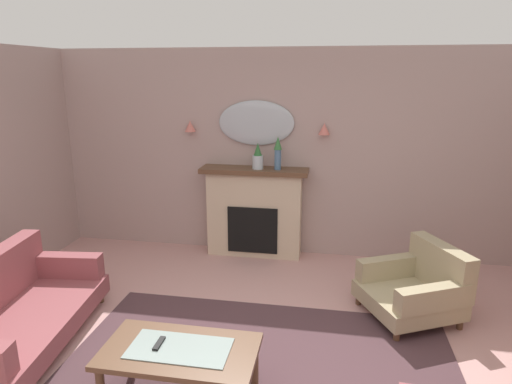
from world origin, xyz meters
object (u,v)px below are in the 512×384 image
at_px(wall_mirror, 256,123).
at_px(wall_sconce_right, 324,129).
at_px(mantel_vase_centre, 278,152).
at_px(armchair_near_fireplace, 417,286).
at_px(mantel_vase_left, 258,158).
at_px(tv_remote, 159,344).
at_px(wall_sconce_left, 190,126).
at_px(coffee_table, 180,356).
at_px(fireplace, 254,213).
at_px(floral_couch, 11,311).

distance_m(wall_mirror, wall_sconce_right, 0.85).
bearing_deg(mantel_vase_centre, armchair_near_fireplace, -37.79).
height_order(mantel_vase_left, armchair_near_fireplace, mantel_vase_left).
bearing_deg(armchair_near_fireplace, wall_mirror, 143.45).
bearing_deg(tv_remote, wall_sconce_right, 69.89).
relative_size(wall_mirror, wall_sconce_left, 6.86).
relative_size(mantel_vase_centre, coffee_table, 0.37).
bearing_deg(mantel_vase_centre, fireplace, 174.61).
bearing_deg(wall_mirror, coffee_table, -90.73).
bearing_deg(floral_couch, fireplace, 53.73).
bearing_deg(wall_sconce_right, floral_couch, -136.53).
xyz_separation_m(wall_mirror, tv_remote, (-0.19, -2.90, -1.26)).
bearing_deg(wall_mirror, wall_sconce_right, -3.37).
bearing_deg(floral_couch, wall_sconce_right, 43.47).
height_order(tv_remote, floral_couch, floral_couch).
xyz_separation_m(mantel_vase_centre, coffee_table, (-0.34, -2.75, -1.00)).
bearing_deg(mantel_vase_centre, wall_sconce_right, 12.31).
height_order(coffee_table, tv_remote, tv_remote).
relative_size(wall_sconce_right, tv_remote, 0.88).
relative_size(wall_mirror, armchair_near_fireplace, 0.88).
bearing_deg(coffee_table, mantel_vase_left, 88.18).
height_order(mantel_vase_left, wall_mirror, wall_mirror).
height_order(wall_mirror, armchair_near_fireplace, wall_mirror).
bearing_deg(mantel_vase_left, floral_couch, -127.39).
height_order(wall_sconce_left, wall_sconce_right, same).
relative_size(mantel_vase_centre, wall_mirror, 0.43).
bearing_deg(mantel_vase_centre, tv_remote, -100.26).
bearing_deg(coffee_table, wall_sconce_left, 105.82).
relative_size(wall_sconce_left, coffee_table, 0.13).
height_order(mantel_vase_centre, floral_couch, mantel_vase_centre).
relative_size(mantel_vase_left, tv_remote, 2.06).
xyz_separation_m(wall_sconce_left, floral_couch, (-0.87, -2.44, -1.34)).
relative_size(wall_sconce_left, wall_sconce_right, 1.00).
bearing_deg(armchair_near_fireplace, mantel_vase_left, 146.30).
xyz_separation_m(wall_sconce_right, floral_couch, (-2.57, -2.44, -1.34)).
bearing_deg(tv_remote, mantel_vase_centre, 79.74).
xyz_separation_m(tv_remote, armchair_near_fireplace, (2.03, 1.54, -0.15)).
xyz_separation_m(wall_sconce_left, tv_remote, (0.66, -2.85, -1.21)).
relative_size(mantel_vase_left, armchair_near_fireplace, 0.30).
relative_size(mantel_vase_left, wall_mirror, 0.34).
height_order(fireplace, mantel_vase_left, mantel_vase_left).
height_order(mantel_vase_left, coffee_table, mantel_vase_left).
height_order(wall_sconce_left, tv_remote, wall_sconce_left).
bearing_deg(mantel_vase_left, fireplace, 150.47).
bearing_deg(tv_remote, armchair_near_fireplace, 37.19).
relative_size(coffee_table, floral_couch, 0.61).
bearing_deg(wall_sconce_left, tv_remote, -77.07).
bearing_deg(floral_couch, wall_mirror, 55.31).
distance_m(tv_remote, armchair_near_fireplace, 2.56).
height_order(mantel_vase_centre, wall_mirror, wall_mirror).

